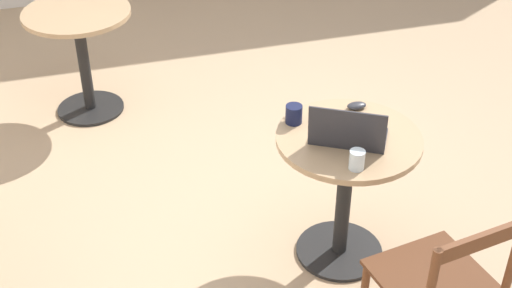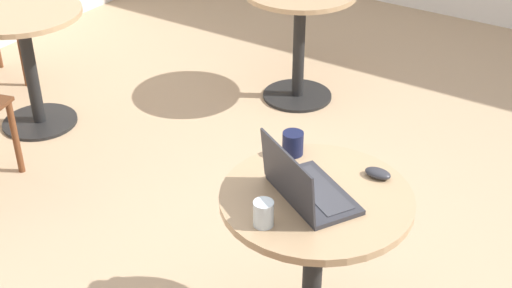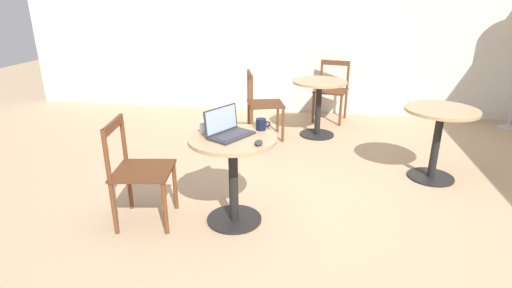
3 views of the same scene
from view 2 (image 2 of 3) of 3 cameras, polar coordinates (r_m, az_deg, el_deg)
name	(u,v)px [view 2 (image 2 of 3)]	position (r m, az deg, el deg)	size (l,w,h in m)	color
ground_plane	(332,249)	(3.46, 6.06, -8.33)	(16.00, 16.00, 0.00)	tan
cafe_table_near	(314,241)	(2.66, 4.67, -7.73)	(0.69, 0.69, 0.74)	black
cafe_table_mid	(300,22)	(4.52, 3.52, 9.73)	(0.69, 0.69, 0.74)	black
cafe_table_far	(26,45)	(4.40, -17.92, 7.58)	(0.69, 0.69, 0.74)	black
laptop	(305,188)	(2.49, 3.98, -3.50)	(0.37, 0.42, 0.22)	#2D2D33
mouse	(378,173)	(2.65, 9.72, -2.32)	(0.06, 0.10, 0.03)	#2D2D33
mug	(293,143)	(2.73, 2.99, 0.08)	(0.12, 0.08, 0.09)	#141938
drinking_glass	(263,213)	(2.36, 0.60, -5.58)	(0.07, 0.07, 0.09)	silver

